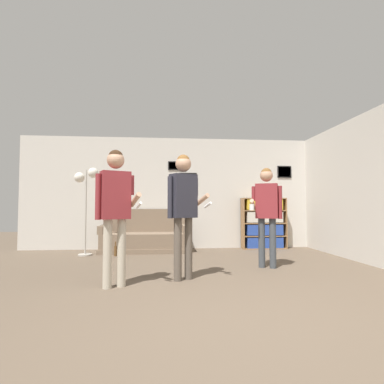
% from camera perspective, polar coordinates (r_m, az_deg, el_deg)
% --- Properties ---
extents(ground_plane, '(20.00, 20.00, 0.00)m').
position_cam_1_polar(ground_plane, '(2.81, 9.46, -24.08)').
color(ground_plane, brown).
extents(wall_back, '(8.17, 0.08, 2.70)m').
position_cam_1_polar(wall_back, '(7.37, 0.11, -0.17)').
color(wall_back, beige).
rests_on(wall_back, ground_plane).
extents(wall_right, '(0.06, 7.17, 2.70)m').
position_cam_1_polar(wall_right, '(6.08, 30.89, 0.73)').
color(wall_right, beige).
rests_on(wall_right, ground_plane).
extents(couch, '(1.95, 0.80, 0.96)m').
position_cam_1_polar(couch, '(6.98, -8.98, -8.59)').
color(couch, '#7A6651').
rests_on(couch, ground_plane).
extents(bookshelf, '(1.07, 0.30, 1.22)m').
position_cam_1_polar(bookshelf, '(7.51, 13.49, -5.82)').
color(bookshelf, olive).
rests_on(bookshelf, ground_plane).
extents(floor_lamp, '(0.50, 0.28, 1.84)m').
position_cam_1_polar(floor_lamp, '(6.68, -19.51, 1.26)').
color(floor_lamp, '#ADA89E').
rests_on(floor_lamp, ground_plane).
extents(person_player_foreground_left, '(0.59, 0.40, 1.75)m').
position_cam_1_polar(person_player_foreground_left, '(3.95, -14.42, -1.75)').
color(person_player_foreground_left, '#B7AD99').
rests_on(person_player_foreground_left, ground_plane).
extents(person_player_foreground_center, '(0.60, 0.39, 1.76)m').
position_cam_1_polar(person_player_foreground_center, '(4.21, -1.66, -1.83)').
color(person_player_foreground_center, brown).
rests_on(person_player_foreground_center, ground_plane).
extents(person_watcher_holding_cup, '(0.58, 0.37, 1.67)m').
position_cam_1_polar(person_watcher_holding_cup, '(5.18, 14.04, -2.62)').
color(person_watcher_holding_cup, '#3D4247').
rests_on(person_watcher_holding_cup, ground_plane).
extents(bottle_on_floor, '(0.06, 0.06, 0.29)m').
position_cam_1_polar(bottle_on_floor, '(6.46, -14.37, -10.73)').
color(bottle_on_floor, brown).
rests_on(bottle_on_floor, ground_plane).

